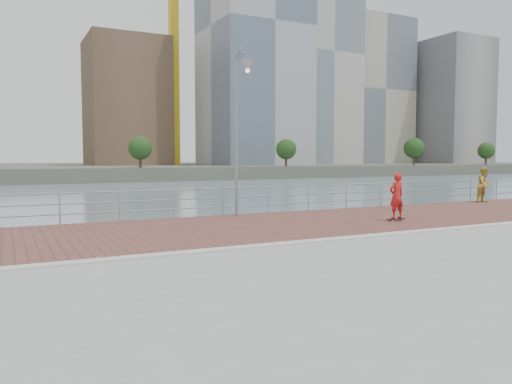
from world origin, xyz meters
name	(u,v)px	position (x,y,z in m)	size (l,w,h in m)	color
water	(289,317)	(0.00, 0.00, -2.00)	(400.00, 400.00, 0.00)	slate
seawall	(429,341)	(0.00, -5.00, -1.00)	(40.00, 24.00, 2.00)	gray
brick_lane	(234,227)	(0.00, 3.60, 0.01)	(40.00, 6.80, 0.02)	brown
curb	(289,243)	(0.00, 0.00, 0.03)	(40.00, 0.40, 0.06)	#B7B5AD
far_shore	(34,170)	(0.00, 122.50, -0.75)	(320.00, 95.00, 2.50)	#4C5142
guardrail	(199,200)	(0.00, 7.00, 0.69)	(39.06, 0.06, 1.13)	#8C9EA8
street_lamp	(241,103)	(1.41, 6.04, 4.43)	(0.45, 1.32, 6.24)	gray
skateboard	(396,219)	(5.98, 2.40, 0.09)	(0.74, 0.20, 0.09)	black
skateboarder	(397,196)	(5.98, 2.40, 0.94)	(0.61, 0.40, 1.68)	red
bystander	(485,185)	(15.43, 6.17, 0.93)	(0.89, 0.69, 1.82)	gold
tower_crane	(163,23)	(27.36, 104.00, 33.50)	(47.00, 2.00, 50.70)	gold
skyline	(174,66)	(30.02, 104.03, 23.99)	(233.00, 41.00, 64.71)	#ADA38E
shoreline_trees	(125,145)	(12.39, 77.00, 4.44)	(169.57, 5.20, 6.94)	#473323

